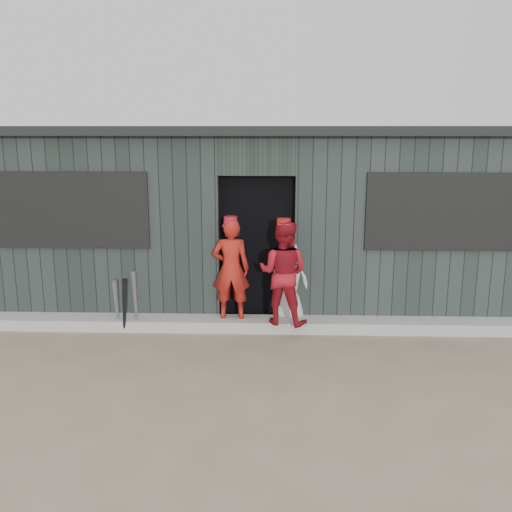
{
  "coord_description": "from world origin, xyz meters",
  "views": [
    {
      "loc": [
        0.23,
        -5.29,
        2.61
      ],
      "look_at": [
        0.0,
        1.8,
        1.0
      ],
      "focal_mm": 40.0,
      "sensor_mm": 36.0,
      "label": 1
    }
  ],
  "objects_px": {
    "bat_mid": "(135,301)",
    "bat_right": "(124,306)",
    "player_red_right": "(283,273)",
    "player_grey_back": "(289,283)",
    "bat_left": "(117,305)",
    "dugout": "(260,214)",
    "player_red_left": "(231,269)"
  },
  "relations": [
    {
      "from": "bat_right",
      "to": "dugout",
      "type": "distance_m",
      "value": 2.7
    },
    {
      "from": "bat_mid",
      "to": "bat_right",
      "type": "xyz_separation_m",
      "value": [
        -0.12,
        -0.1,
        -0.04
      ]
    },
    {
      "from": "bat_right",
      "to": "player_red_right",
      "type": "xyz_separation_m",
      "value": [
        2.02,
        0.08,
        0.44
      ]
    },
    {
      "from": "bat_left",
      "to": "bat_mid",
      "type": "distance_m",
      "value": 0.26
    },
    {
      "from": "bat_left",
      "to": "player_red_right",
      "type": "xyz_separation_m",
      "value": [
        2.15,
        -0.03,
        0.46
      ]
    },
    {
      "from": "bat_mid",
      "to": "bat_right",
      "type": "relative_size",
      "value": 1.1
    },
    {
      "from": "bat_left",
      "to": "player_red_right",
      "type": "distance_m",
      "value": 2.2
    },
    {
      "from": "bat_mid",
      "to": "player_red_left",
      "type": "xyz_separation_m",
      "value": [
        1.23,
        0.16,
        0.4
      ]
    },
    {
      "from": "bat_right",
      "to": "dugout",
      "type": "bearing_deg",
      "value": 48.78
    },
    {
      "from": "player_red_left",
      "to": "dugout",
      "type": "relative_size",
      "value": 0.16
    },
    {
      "from": "bat_right",
      "to": "bat_mid",
      "type": "bearing_deg",
      "value": 41.99
    },
    {
      "from": "player_grey_back",
      "to": "dugout",
      "type": "height_order",
      "value": "dugout"
    },
    {
      "from": "bat_mid",
      "to": "player_grey_back",
      "type": "xyz_separation_m",
      "value": [
        1.99,
        0.36,
        0.16
      ]
    },
    {
      "from": "bat_mid",
      "to": "player_red_right",
      "type": "bearing_deg",
      "value": -0.64
    },
    {
      "from": "player_red_right",
      "to": "player_red_left",
      "type": "bearing_deg",
      "value": 2.05
    },
    {
      "from": "bat_left",
      "to": "player_red_right",
      "type": "height_order",
      "value": "player_red_right"
    },
    {
      "from": "bat_right",
      "to": "player_grey_back",
      "type": "relative_size",
      "value": 0.66
    },
    {
      "from": "player_red_right",
      "to": "player_grey_back",
      "type": "distance_m",
      "value": 0.46
    },
    {
      "from": "bat_left",
      "to": "player_red_left",
      "type": "xyz_separation_m",
      "value": [
        1.48,
        0.15,
        0.46
      ]
    },
    {
      "from": "bat_right",
      "to": "player_red_right",
      "type": "distance_m",
      "value": 2.07
    },
    {
      "from": "bat_mid",
      "to": "dugout",
      "type": "relative_size",
      "value": 0.1
    },
    {
      "from": "player_red_left",
      "to": "player_red_right",
      "type": "height_order",
      "value": "player_red_right"
    },
    {
      "from": "player_red_left",
      "to": "bat_left",
      "type": "bearing_deg",
      "value": 4.97
    },
    {
      "from": "bat_left",
      "to": "bat_mid",
      "type": "xyz_separation_m",
      "value": [
        0.25,
        -0.01,
        0.06
      ]
    },
    {
      "from": "player_red_right",
      "to": "bat_mid",
      "type": "bearing_deg",
      "value": 16.82
    },
    {
      "from": "bat_left",
      "to": "player_red_right",
      "type": "bearing_deg",
      "value": -0.89
    },
    {
      "from": "bat_left",
      "to": "bat_right",
      "type": "height_order",
      "value": "bat_right"
    },
    {
      "from": "player_red_right",
      "to": "player_grey_back",
      "type": "xyz_separation_m",
      "value": [
        0.09,
        0.38,
        -0.24
      ]
    },
    {
      "from": "bat_left",
      "to": "dugout",
      "type": "height_order",
      "value": "dugout"
    },
    {
      "from": "bat_mid",
      "to": "player_red_right",
      "type": "height_order",
      "value": "player_red_right"
    },
    {
      "from": "player_red_right",
      "to": "player_grey_back",
      "type": "bearing_deg",
      "value": -85.6
    },
    {
      "from": "player_red_left",
      "to": "player_red_right",
      "type": "xyz_separation_m",
      "value": [
        0.67,
        -0.19,
        0.0
      ]
    }
  ]
}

